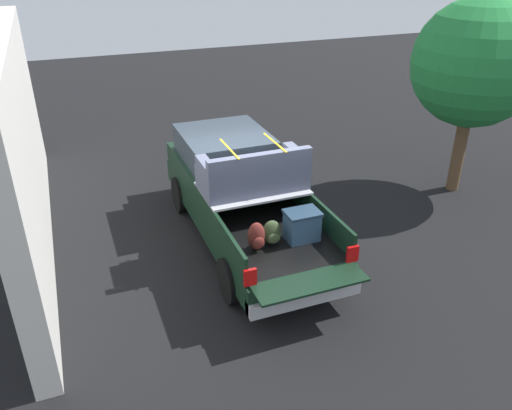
{
  "coord_description": "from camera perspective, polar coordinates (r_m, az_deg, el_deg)",
  "views": [
    {
      "loc": [
        -8.54,
        3.09,
        5.56
      ],
      "look_at": [
        -0.6,
        0.0,
        1.1
      ],
      "focal_mm": 36.15,
      "sensor_mm": 36.0,
      "label": 1
    }
  ],
  "objects": [
    {
      "name": "building_facade",
      "position": [
        10.82,
        -24.39,
        6.01
      ],
      "size": [
        9.11,
        0.36,
        4.03
      ],
      "primitive_type": "cube",
      "color": "silver",
      "rests_on": "ground_plane"
    },
    {
      "name": "tree_background",
      "position": [
        12.74,
        23.16,
        14.17
      ],
      "size": [
        2.83,
        2.83,
        4.49
      ],
      "color": "brown",
      "rests_on": "ground_plane"
    },
    {
      "name": "pickup_truck",
      "position": [
        10.49,
        -1.91,
        1.69
      ],
      "size": [
        6.05,
        2.06,
        2.23
      ],
      "color": "black",
      "rests_on": "ground_plane"
    },
    {
      "name": "ground_plane",
      "position": [
        10.65,
        -1.17,
        -3.85
      ],
      "size": [
        40.0,
        40.0,
        0.0
      ],
      "primitive_type": "plane",
      "color": "black"
    }
  ]
}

